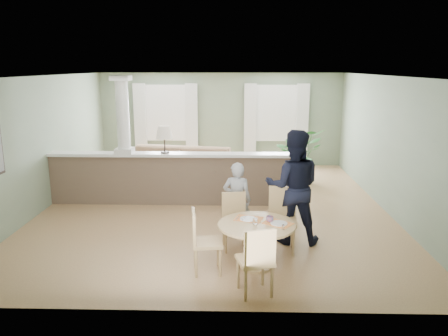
{
  "coord_description": "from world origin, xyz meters",
  "views": [
    {
      "loc": [
        0.43,
        -8.73,
        2.89
      ],
      "look_at": [
        0.22,
        -1.0,
        1.08
      ],
      "focal_mm": 35.0,
      "sensor_mm": 36.0,
      "label": 1
    }
  ],
  "objects_px": {
    "child_person": "(237,200)",
    "chair_far_boy": "(234,218)",
    "chair_side": "(202,239)",
    "man_person": "(293,187)",
    "dining_table": "(257,233)",
    "sofa": "(177,168)",
    "chair_near": "(257,258)",
    "chair_far_man": "(282,216)",
    "houseplant": "(298,155)"
  },
  "relations": [
    {
      "from": "houseplant",
      "to": "chair_far_boy",
      "type": "distance_m",
      "value": 4.54
    },
    {
      "from": "chair_side",
      "to": "child_person",
      "type": "xyz_separation_m",
      "value": [
        0.5,
        1.34,
        0.15
      ]
    },
    {
      "from": "houseplant",
      "to": "child_person",
      "type": "relative_size",
      "value": 1.03
    },
    {
      "from": "sofa",
      "to": "dining_table",
      "type": "xyz_separation_m",
      "value": [
        1.74,
        -4.4,
        0.08
      ]
    },
    {
      "from": "houseplant",
      "to": "child_person",
      "type": "distance_m",
      "value": 4.12
    },
    {
      "from": "chair_side",
      "to": "man_person",
      "type": "xyz_separation_m",
      "value": [
        1.42,
        1.17,
        0.44
      ]
    },
    {
      "from": "child_person",
      "to": "chair_side",
      "type": "bearing_deg",
      "value": 77.32
    },
    {
      "from": "sofa",
      "to": "chair_far_boy",
      "type": "relative_size",
      "value": 3.53
    },
    {
      "from": "dining_table",
      "to": "child_person",
      "type": "bearing_deg",
      "value": 103.77
    },
    {
      "from": "sofa",
      "to": "chair_near",
      "type": "height_order",
      "value": "chair_near"
    },
    {
      "from": "sofa",
      "to": "chair_far_man",
      "type": "distance_m",
      "value": 4.29
    },
    {
      "from": "chair_side",
      "to": "dining_table",
      "type": "bearing_deg",
      "value": -84.73
    },
    {
      "from": "sofa",
      "to": "chair_near",
      "type": "relative_size",
      "value": 3.37
    },
    {
      "from": "chair_far_boy",
      "to": "man_person",
      "type": "distance_m",
      "value": 1.1
    },
    {
      "from": "child_person",
      "to": "houseplant",
      "type": "bearing_deg",
      "value": -104.68
    },
    {
      "from": "houseplant",
      "to": "dining_table",
      "type": "relative_size",
      "value": 1.21
    },
    {
      "from": "child_person",
      "to": "man_person",
      "type": "height_order",
      "value": "man_person"
    },
    {
      "from": "dining_table",
      "to": "chair_far_boy",
      "type": "bearing_deg",
      "value": 114.14
    },
    {
      "from": "houseplant",
      "to": "chair_far_boy",
      "type": "relative_size",
      "value": 1.51
    },
    {
      "from": "houseplant",
      "to": "chair_near",
      "type": "xyz_separation_m",
      "value": [
        -1.32,
        -5.8,
        -0.16
      ]
    },
    {
      "from": "chair_near",
      "to": "chair_side",
      "type": "height_order",
      "value": "chair_near"
    },
    {
      "from": "chair_far_man",
      "to": "man_person",
      "type": "height_order",
      "value": "man_person"
    },
    {
      "from": "houseplant",
      "to": "dining_table",
      "type": "distance_m",
      "value": 5.14
    },
    {
      "from": "sofa",
      "to": "houseplant",
      "type": "height_order",
      "value": "houseplant"
    },
    {
      "from": "sofa",
      "to": "man_person",
      "type": "relative_size",
      "value": 1.67
    },
    {
      "from": "houseplant",
      "to": "chair_side",
      "type": "bearing_deg",
      "value": -111.79
    },
    {
      "from": "chair_far_boy",
      "to": "chair_side",
      "type": "height_order",
      "value": "chair_side"
    },
    {
      "from": "sofa",
      "to": "chair_far_boy",
      "type": "xyz_separation_m",
      "value": [
        1.41,
        -3.67,
        0.03
      ]
    },
    {
      "from": "sofa",
      "to": "chair_far_man",
      "type": "bearing_deg",
      "value": -50.01
    },
    {
      "from": "dining_table",
      "to": "sofa",
      "type": "bearing_deg",
      "value": 111.52
    },
    {
      "from": "houseplant",
      "to": "chair_far_man",
      "type": "relative_size",
      "value": 1.35
    },
    {
      "from": "chair_far_boy",
      "to": "man_person",
      "type": "xyz_separation_m",
      "value": [
        0.96,
        0.27,
        0.45
      ]
    },
    {
      "from": "man_person",
      "to": "chair_side",
      "type": "bearing_deg",
      "value": 43.99
    },
    {
      "from": "houseplant",
      "to": "chair_side",
      "type": "distance_m",
      "value": 5.55
    },
    {
      "from": "chair_side",
      "to": "chair_far_man",
      "type": "bearing_deg",
      "value": -61.37
    },
    {
      "from": "chair_near",
      "to": "dining_table",
      "type": "bearing_deg",
      "value": -108.34
    },
    {
      "from": "sofa",
      "to": "child_person",
      "type": "height_order",
      "value": "child_person"
    },
    {
      "from": "child_person",
      "to": "chair_far_boy",
      "type": "bearing_deg",
      "value": 92.16
    },
    {
      "from": "sofa",
      "to": "chair_far_boy",
      "type": "bearing_deg",
      "value": -59.39
    },
    {
      "from": "sofa",
      "to": "dining_table",
      "type": "relative_size",
      "value": 2.84
    },
    {
      "from": "chair_far_man",
      "to": "man_person",
      "type": "distance_m",
      "value": 0.53
    },
    {
      "from": "dining_table",
      "to": "chair_far_man",
      "type": "relative_size",
      "value": 1.11
    },
    {
      "from": "chair_far_boy",
      "to": "chair_near",
      "type": "bearing_deg",
      "value": -86.76
    },
    {
      "from": "chair_far_man",
      "to": "child_person",
      "type": "xyz_separation_m",
      "value": [
        -0.72,
        0.47,
        0.1
      ]
    },
    {
      "from": "chair_far_man",
      "to": "chair_side",
      "type": "xyz_separation_m",
      "value": [
        -1.21,
        -0.87,
        -0.05
      ]
    },
    {
      "from": "dining_table",
      "to": "man_person",
      "type": "distance_m",
      "value": 1.25
    },
    {
      "from": "chair_near",
      "to": "chair_far_man",
      "type": "bearing_deg",
      "value": -122.73
    },
    {
      "from": "chair_side",
      "to": "man_person",
      "type": "height_order",
      "value": "man_person"
    },
    {
      "from": "child_person",
      "to": "man_person",
      "type": "bearing_deg",
      "value": 177.19
    },
    {
      "from": "chair_far_boy",
      "to": "houseplant",
      "type": "bearing_deg",
      "value": 62.06
    }
  ]
}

